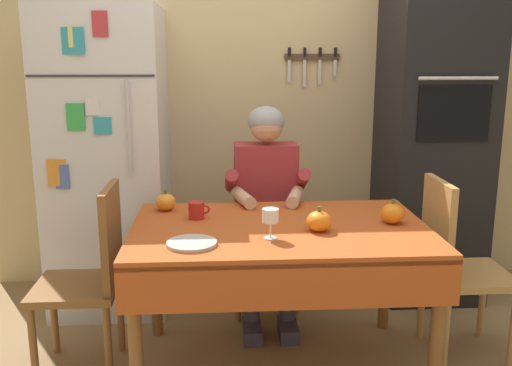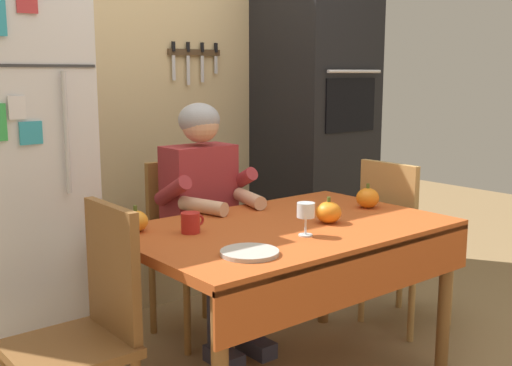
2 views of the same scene
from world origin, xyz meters
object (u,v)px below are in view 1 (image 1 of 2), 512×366
Objects in this scene: refrigerator at (109,161)px; wine_glass at (270,217)px; chair_right_side at (455,261)px; pumpkin_large at (393,213)px; seated_person at (267,196)px; chair_left_side at (92,272)px; wall_oven at (433,133)px; dining_table at (280,244)px; pumpkin_medium at (166,202)px; chair_behind_person at (264,224)px; coffee_mug at (197,210)px; serving_tray at (192,243)px; pumpkin_small at (319,221)px.

refrigerator reaches higher than wine_glass.
chair_right_side is 7.77× the size of pumpkin_large.
seated_person reaches higher than chair_left_side.
chair_right_side is at bearing 1.17° from chair_left_side.
wall_oven is at bearing 16.66° from seated_person.
dining_table is 0.67m from pumpkin_medium.
chair_behind_person is 1.00× the size of chair_left_side.
wall_oven reaches higher than dining_table.
wine_glass is 0.71m from pumpkin_medium.
chair_behind_person is (-0.02, 0.79, -0.14)m from dining_table.
chair_left_side reaches higher than coffee_mug.
dining_table is 10.22× the size of wine_glass.
wine_glass is at bearing -164.10° from chair_right_side.
chair_left_side is 0.51m from pumpkin_medium.
seated_person is 1.06m from chair_left_side.
dining_table is at bearing 69.40° from wine_glass.
serving_tray is (-0.01, -0.40, -0.03)m from coffee_mug.
coffee_mug is at bearing -52.19° from refrigerator.
refrigerator is at bearing 174.48° from chair_behind_person.
coffee_mug is at bearing 10.87° from chair_left_side.
refrigerator is at bearing 127.81° from coffee_mug.
serving_tray is at bearing -110.80° from chair_behind_person.
chair_right_side is 0.46m from pumpkin_large.
pumpkin_large is at bearing -119.65° from wall_oven.
chair_left_side is 4.30× the size of serving_tray.
refrigerator is 1.94× the size of chair_left_side.
refrigerator is 1.32m from dining_table.
wine_glass reaches higher than pumpkin_medium.
pumpkin_large reaches higher than serving_tray.
pumpkin_small is 0.60m from serving_tray.
coffee_mug is 0.96× the size of pumpkin_medium.
pumpkin_medium is 0.95× the size of pumpkin_small.
pumpkin_large is (-0.51, -0.89, -0.26)m from wall_oven.
pumpkin_small is at bearing -165.24° from pumpkin_large.
seated_person reaches higher than pumpkin_medium.
seated_person reaches higher than pumpkin_small.
chair_right_side is 1.33m from coffee_mug.
serving_tray is (0.50, -0.30, 0.24)m from chair_left_side.
coffee_mug is at bearing 177.35° from chair_right_side.
coffee_mug is (-0.38, -0.43, 0.05)m from seated_person.
chair_behind_person reaches higher than coffee_mug.
wine_glass is at bearing -92.76° from chair_behind_person.
chair_behind_person is at bearing -173.04° from wall_oven.
refrigerator is at bearing 157.32° from chair_right_side.
wall_oven reaches higher than coffee_mug.
wall_oven is 2.26× the size of chair_left_side.
refrigerator is 1.47m from pumpkin_small.
wine_glass is (0.89, -1.05, -0.06)m from refrigerator.
refrigerator is 1.45× the size of seated_person.
chair_behind_person is 0.98m from pumpkin_large.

